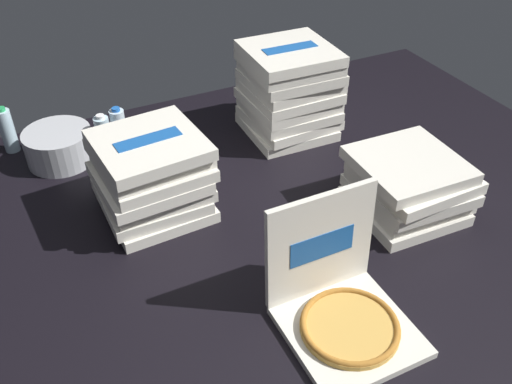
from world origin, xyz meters
TOP-DOWN VIEW (x-y plane):
  - ground_plane at (0.00, 0.00)m, footprint 3.20×2.40m
  - open_pizza_box at (0.03, -0.47)m, footprint 0.39×0.41m
  - pizza_stack_left_mid at (-0.33, 0.34)m, footprint 0.43×0.44m
  - pizza_stack_right_near at (0.58, -0.10)m, footprint 0.42×0.42m
  - pizza_stack_center_far at (0.45, 0.65)m, footprint 0.41×0.41m
  - ice_bucket at (-0.60, 0.87)m, footprint 0.30×0.30m
  - water_bottle_0 at (-0.41, 0.80)m, footprint 0.07×0.07m
  - water_bottle_1 at (-0.33, 0.83)m, footprint 0.07×0.07m
  - water_bottle_2 at (-0.79, 1.06)m, footprint 0.07×0.07m

SIDE VIEW (x-z plane):
  - ground_plane at x=0.00m, z-range -0.02..0.00m
  - ice_bucket at x=-0.60m, z-range 0.00..0.15m
  - open_pizza_box at x=0.03m, z-range -0.12..0.29m
  - water_bottle_0 at x=-0.41m, z-range -0.01..0.22m
  - water_bottle_1 at x=-0.33m, z-range -0.01..0.22m
  - water_bottle_2 at x=-0.79m, z-range -0.01..0.22m
  - pizza_stack_right_near at x=0.58m, z-range 0.00..0.24m
  - pizza_stack_left_mid at x=-0.33m, z-range 0.00..0.34m
  - pizza_stack_center_far at x=0.45m, z-range 0.00..0.43m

